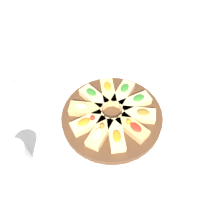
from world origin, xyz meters
TOP-DOWN VIEW (x-y plane):
  - ground_plane at (0.00, 0.00)m, footprint 3.00×3.00m
  - serving_board at (0.00, 0.00)m, footprint 0.35×0.35m
  - focaccia_slice_0 at (0.09, 0.02)m, footprint 0.12×0.07m
  - focaccia_slice_1 at (0.06, 0.07)m, footprint 0.11×0.12m
  - focaccia_slice_2 at (0.01, 0.09)m, footprint 0.06×0.12m
  - focaccia_slice_3 at (-0.05, 0.08)m, footprint 0.10×0.12m
  - focaccia_slice_4 at (-0.09, 0.04)m, footprint 0.12×0.09m
  - focaccia_slice_5 at (-0.09, -0.02)m, footprint 0.12×0.07m
  - focaccia_slice_6 at (-0.06, -0.07)m, footprint 0.11×0.12m
  - focaccia_slice_7 at (-0.01, -0.09)m, footprint 0.06×0.12m
  - focaccia_slice_8 at (0.05, -0.08)m, footprint 0.10×0.12m
  - focaccia_slice_9 at (0.08, -0.04)m, footprint 0.12×0.09m
  - plate_left at (-0.24, 0.31)m, footprint 0.23×0.23m
  - plate_right at (0.17, 0.35)m, footprint 0.23×0.23m
  - water_glass at (-0.33, -0.07)m, footprint 0.08×0.08m

SIDE VIEW (x-z plane):
  - ground_plane at x=0.00m, z-range 0.00..0.00m
  - plate_right at x=0.17m, z-range 0.00..0.02m
  - plate_left at x=-0.24m, z-range 0.00..0.02m
  - serving_board at x=0.00m, z-range 0.00..0.03m
  - water_glass at x=-0.33m, z-range 0.00..0.08m
  - focaccia_slice_0 at x=0.09m, z-range 0.02..0.06m
  - focaccia_slice_2 at x=0.01m, z-range 0.02..0.06m
  - focaccia_slice_3 at x=-0.05m, z-range 0.02..0.06m
  - focaccia_slice_4 at x=-0.09m, z-range 0.02..0.06m
  - focaccia_slice_7 at x=-0.01m, z-range 0.02..0.06m
  - focaccia_slice_9 at x=0.08m, z-range 0.02..0.06m
  - focaccia_slice_1 at x=0.06m, z-range 0.02..0.06m
  - focaccia_slice_5 at x=-0.09m, z-range 0.02..0.06m
  - focaccia_slice_6 at x=-0.06m, z-range 0.02..0.06m
  - focaccia_slice_8 at x=0.05m, z-range 0.02..0.06m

